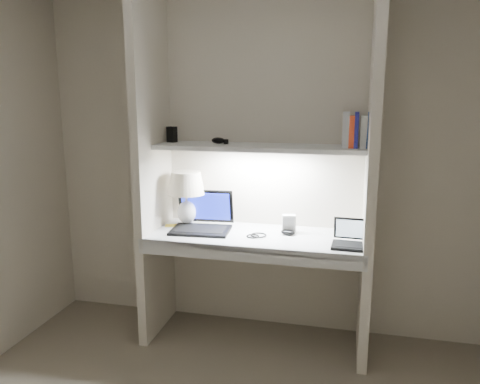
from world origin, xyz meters
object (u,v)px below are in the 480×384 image
(speaker, at_px, (289,224))
(book_row, at_px, (359,131))
(laptop_main, at_px, (203,221))
(table_lamp, at_px, (186,189))
(laptop_netbook, at_px, (353,240))

(speaker, relative_size, book_row, 0.56)
(laptop_main, height_order, book_row, book_row)
(table_lamp, bearing_deg, laptop_main, -24.64)
(laptop_netbook, bearing_deg, table_lamp, 172.98)
(speaker, xyz_separation_m, book_row, (0.43, 0.01, 0.64))
(table_lamp, distance_m, laptop_netbook, 1.21)
(laptop_netbook, height_order, speaker, laptop_netbook)
(speaker, bearing_deg, laptop_main, 171.99)
(table_lamp, bearing_deg, speaker, -1.11)
(laptop_main, distance_m, laptop_netbook, 1.04)
(table_lamp, distance_m, book_row, 1.25)
(laptop_main, xyz_separation_m, book_row, (1.03, 0.06, 0.64))
(laptop_main, bearing_deg, table_lamp, 151.06)
(table_lamp, bearing_deg, book_row, -0.32)
(laptop_netbook, height_order, book_row, book_row)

